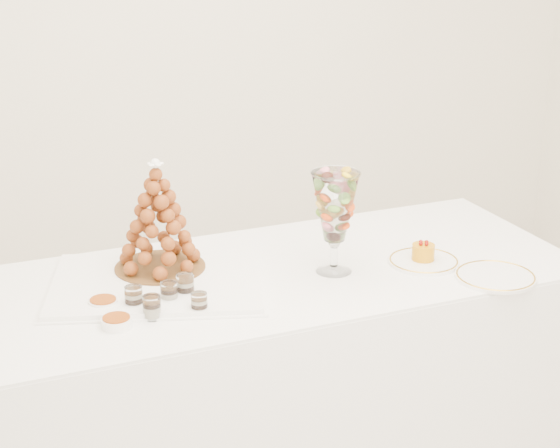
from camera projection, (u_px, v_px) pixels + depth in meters
name	position (u px, v px, depth m)	size (l,w,h in m)	color
buffet_table	(265.00, 380.00, 3.23)	(2.16, 0.96, 0.80)	white
lace_tray	(156.00, 283.00, 3.00)	(0.66, 0.50, 0.02)	white
macaron_vase	(335.00, 208.00, 3.04)	(0.16, 0.16, 0.34)	white
cake_plate	(424.00, 262.00, 3.18)	(0.24, 0.24, 0.01)	white
spare_plate	(495.00, 277.00, 3.06)	(0.27, 0.27, 0.01)	white
verrine_a	(134.00, 298.00, 2.83)	(0.05, 0.05, 0.07)	white
verrine_b	(169.00, 293.00, 2.86)	(0.05, 0.05, 0.07)	white
verrine_c	(185.00, 286.00, 2.91)	(0.06, 0.06, 0.08)	white
verrine_d	(152.00, 307.00, 2.77)	(0.05, 0.05, 0.07)	white
verrine_e	(199.00, 304.00, 2.80)	(0.05, 0.05, 0.07)	white
ramekin_back	(103.00, 304.00, 2.84)	(0.09, 0.09, 0.03)	white
ramekin_front	(117.00, 323.00, 2.72)	(0.09, 0.09, 0.03)	white
croquembouche	(158.00, 216.00, 3.03)	(0.30, 0.30, 0.37)	brown
mousse_cake	(423.00, 252.00, 3.18)	(0.08, 0.08, 0.07)	orange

